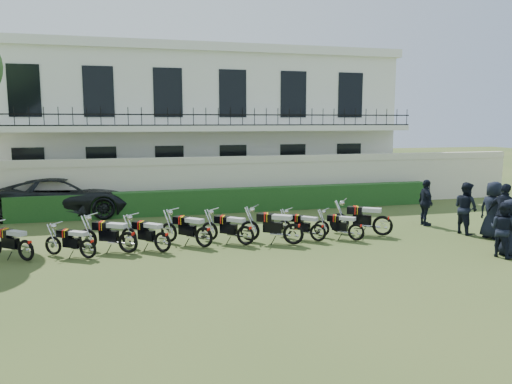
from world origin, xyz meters
TOP-DOWN VIEW (x-y plane):
  - ground at (0.00, 0.00)m, footprint 100.00×100.00m
  - perimeter_wall at (0.00, 8.00)m, footprint 30.00×0.35m
  - hedge at (1.00, 7.20)m, footprint 18.00×0.60m
  - building at (0.00, 13.96)m, footprint 20.40×9.60m
  - motorcycle_0 at (-6.24, 1.25)m, footprint 1.49×1.27m
  - motorcycle_1 at (-4.61, 1.07)m, footprint 1.49×1.03m
  - motorcycle_2 at (-3.52, 1.36)m, footprint 1.75×1.13m
  - motorcycle_3 at (-2.55, 1.21)m, footprint 1.43×1.37m
  - motorcycle_4 at (-1.29, 1.46)m, footprint 1.48×1.46m
  - motorcycle_5 at (-0.01, 1.39)m, footprint 1.48×1.37m
  - motorcycle_6 at (1.44, 1.07)m, footprint 1.79×1.28m
  - motorcycle_7 at (2.34, 1.28)m, footprint 1.29×1.33m
  - motorcycle_8 at (3.56, 1.04)m, footprint 1.30×1.27m
  - motorcycle_9 at (4.71, 1.43)m, footprint 1.81×1.30m
  - suv at (-5.95, 8.14)m, footprint 5.85×2.92m
  - officer_0 at (7.00, -1.64)m, footprint 0.69×0.90m
  - officer_1 at (6.73, -1.70)m, footprint 0.79×0.91m
  - officer_2 at (7.91, -0.40)m, footprint 0.81×1.21m
  - officer_3 at (8.07, 0.30)m, footprint 0.88×1.07m
  - officer_4 at (7.65, 1.10)m, footprint 0.76×0.93m
  - officer_5 at (7.13, 2.64)m, footprint 0.58×1.06m

SIDE VIEW (x-z plane):
  - ground at x=0.00m, z-range 0.00..0.00m
  - motorcycle_1 at x=-4.61m, z-range -0.04..0.91m
  - motorcycle_8 at x=3.56m, z-range -0.04..0.91m
  - motorcycle_7 at x=2.34m, z-range -0.04..0.93m
  - motorcycle_0 at x=-6.24m, z-range -0.04..0.98m
  - motorcycle_3 at x=-2.55m, z-range -0.04..0.99m
  - motorcycle_5 at x=-0.01m, z-range -0.04..1.01m
  - motorcycle_4 at x=-1.29m, z-range -0.04..1.04m
  - hedge at x=1.00m, z-range 0.00..1.00m
  - motorcycle_2 at x=-3.52m, z-range -0.04..1.04m
  - motorcycle_6 at x=1.44m, z-range -0.04..1.10m
  - motorcycle_9 at x=4.71m, z-range -0.04..1.12m
  - officer_1 at x=6.73m, z-range 0.00..1.58m
  - suv at x=-5.95m, z-range 0.00..1.59m
  - officer_0 at x=7.00m, z-range 0.00..1.64m
  - officer_5 at x=7.13m, z-range 0.00..1.71m
  - officer_4 at x=7.65m, z-range 0.00..1.78m
  - officer_3 at x=8.07m, z-range 0.00..1.89m
  - officer_2 at x=7.91m, z-range 0.00..1.91m
  - perimeter_wall at x=0.00m, z-range 0.02..2.32m
  - building at x=0.00m, z-range 0.01..7.41m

